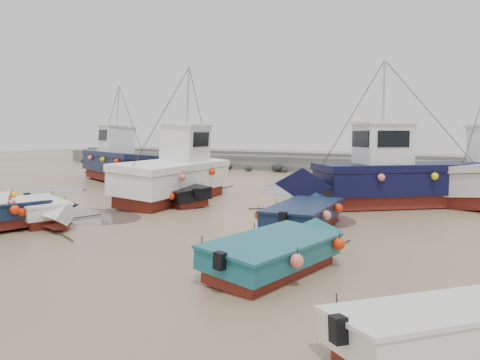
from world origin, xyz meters
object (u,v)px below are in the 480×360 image
(dinghy_2, at_px, (281,247))
(cabin_boat_0, at_px, (116,161))
(dinghy_5, at_px, (41,209))
(person, at_px, (198,193))
(dinghy_6, at_px, (307,211))
(cabin_boat_1, at_px, (180,172))
(cabin_boat_2, at_px, (390,176))
(dinghy_4, at_px, (173,190))

(dinghy_2, relative_size, cabin_boat_0, 0.57)
(dinghy_2, relative_size, dinghy_5, 1.11)
(dinghy_5, bearing_deg, person, -157.18)
(dinghy_6, distance_m, person, 9.77)
(cabin_boat_1, distance_m, person, 2.81)
(cabin_boat_0, bearing_deg, dinghy_5, -121.29)
(dinghy_5, xyz_separation_m, cabin_boat_2, (9.42, 10.45, 0.76))
(cabin_boat_0, bearing_deg, person, -82.13)
(dinghy_2, xyz_separation_m, person, (-9.87, 10.02, -0.55))
(cabin_boat_1, xyz_separation_m, cabin_boat_2, (8.99, 3.29, -0.02))
(dinghy_4, bearing_deg, cabin_boat_2, -39.29)
(dinghy_6, bearing_deg, dinghy_5, -157.12)
(dinghy_2, relative_size, dinghy_6, 0.93)
(dinghy_2, xyz_separation_m, dinghy_6, (-1.50, 5.01, -0.01))
(cabin_boat_2, xyz_separation_m, person, (-9.68, -0.93, -1.32))
(dinghy_4, xyz_separation_m, dinghy_5, (-0.63, -6.44, 0.02))
(cabin_boat_2, bearing_deg, cabin_boat_1, 68.62)
(dinghy_2, distance_m, cabin_boat_2, 10.98)
(cabin_boat_2, bearing_deg, cabin_boat_0, 44.56)
(dinghy_2, bearing_deg, person, 142.32)
(cabin_boat_1, relative_size, cabin_boat_2, 1.13)
(dinghy_4, relative_size, dinghy_6, 0.95)
(dinghy_2, height_order, dinghy_6, same)
(cabin_boat_0, xyz_separation_m, cabin_boat_1, (8.99, -4.53, 0.02))
(dinghy_4, distance_m, cabin_boat_0, 10.61)
(dinghy_6, relative_size, cabin_boat_0, 0.61)
(dinghy_2, height_order, cabin_boat_0, cabin_boat_0)
(dinghy_2, xyz_separation_m, dinghy_4, (-8.98, 6.94, -0.01))
(cabin_boat_0, xyz_separation_m, person, (8.30, -2.17, -1.32))
(dinghy_6, height_order, person, dinghy_6)
(dinghy_2, xyz_separation_m, cabin_boat_1, (-9.17, 7.66, 0.79))
(person, bearing_deg, cabin_boat_0, -11.84)
(cabin_boat_0, height_order, cabin_boat_2, same)
(dinghy_5, distance_m, dinghy_6, 9.28)
(cabin_boat_0, xyz_separation_m, cabin_boat_2, (17.98, -1.24, -0.00))
(cabin_boat_1, bearing_deg, cabin_boat_0, 146.42)
(dinghy_4, relative_size, cabin_boat_1, 0.60)
(dinghy_4, bearing_deg, cabin_boat_0, 86.41)
(dinghy_2, bearing_deg, dinghy_6, 114.40)
(dinghy_2, distance_m, dinghy_5, 9.62)
(cabin_boat_0, relative_size, cabin_boat_2, 1.16)
(cabin_boat_2, bearing_deg, dinghy_5, 96.49)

